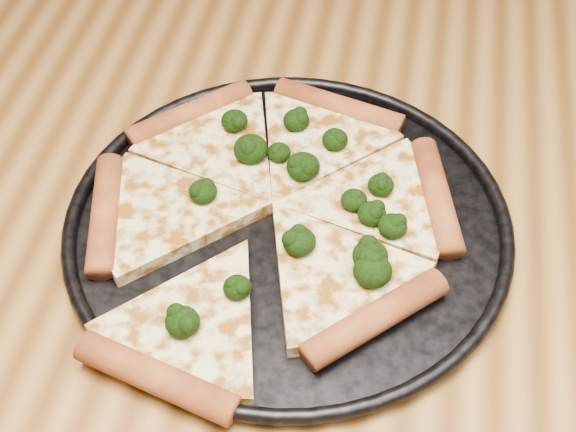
# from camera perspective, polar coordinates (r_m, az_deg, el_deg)

# --- Properties ---
(dining_table) EXTENTS (1.20, 0.90, 0.75)m
(dining_table) POSITION_cam_1_polar(r_m,az_deg,el_deg) (0.77, 5.04, -3.99)
(dining_table) COLOR olive
(dining_table) RESTS_ON ground
(pizza_pan) EXTENTS (0.37, 0.37, 0.02)m
(pizza_pan) POSITION_cam_1_polar(r_m,az_deg,el_deg) (0.68, -0.00, -0.47)
(pizza_pan) COLOR black
(pizza_pan) RESTS_ON dining_table
(pizza) EXTENTS (0.32, 0.36, 0.02)m
(pizza) POSITION_cam_1_polar(r_m,az_deg,el_deg) (0.67, -1.35, 0.36)
(pizza) COLOR #E6DB8D
(pizza) RESTS_ON pizza_pan
(broccoli_florets) EXTENTS (0.18, 0.25, 0.02)m
(broccoli_florets) POSITION_cam_1_polar(r_m,az_deg,el_deg) (0.67, 1.08, 0.96)
(broccoli_florets) COLOR black
(broccoli_florets) RESTS_ON pizza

